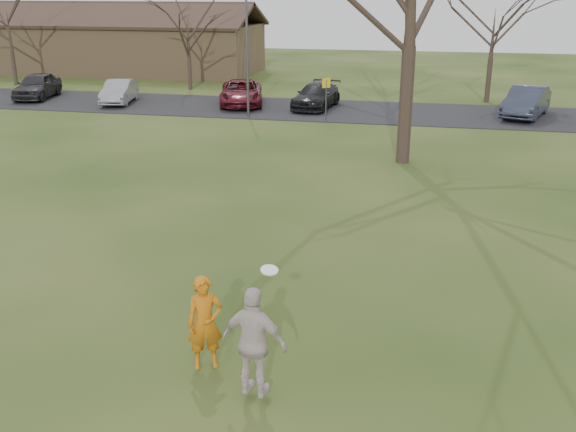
{
  "coord_description": "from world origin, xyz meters",
  "views": [
    {
      "loc": [
        2.78,
        -8.99,
        6.17
      ],
      "look_at": [
        0.0,
        4.0,
        1.5
      ],
      "focal_mm": 40.8,
      "sensor_mm": 36.0,
      "label": 1
    }
  ],
  "objects_px": {
    "catching_play": "(255,342)",
    "lamp_post": "(247,35)",
    "car_1": "(119,92)",
    "car_3": "(316,96)",
    "building": "(123,46)",
    "car_2": "(241,93)",
    "player_defender": "(205,323)",
    "car_5": "(526,102)",
    "car_0": "(37,86)"
  },
  "relations": [
    {
      "from": "car_3",
      "to": "car_1",
      "type": "bearing_deg",
      "value": -168.89
    },
    {
      "from": "building",
      "to": "car_5",
      "type": "bearing_deg",
      "value": -25.04
    },
    {
      "from": "car_3",
      "to": "lamp_post",
      "type": "height_order",
      "value": "lamp_post"
    },
    {
      "from": "lamp_post",
      "to": "player_defender",
      "type": "bearing_deg",
      "value": -76.42
    },
    {
      "from": "car_2",
      "to": "building",
      "type": "relative_size",
      "value": 0.23
    },
    {
      "from": "car_5",
      "to": "lamp_post",
      "type": "distance_m",
      "value": 14.15
    },
    {
      "from": "car_1",
      "to": "catching_play",
      "type": "xyz_separation_m",
      "value": [
        14.42,
        -25.13,
        0.35
      ]
    },
    {
      "from": "car_5",
      "to": "catching_play",
      "type": "xyz_separation_m",
      "value": [
        -7.09,
        -25.64,
        0.25
      ]
    },
    {
      "from": "player_defender",
      "to": "car_5",
      "type": "distance_m",
      "value": 26.18
    },
    {
      "from": "catching_play",
      "to": "lamp_post",
      "type": "bearing_deg",
      "value": 105.64
    },
    {
      "from": "lamp_post",
      "to": "car_0",
      "type": "bearing_deg",
      "value": 168.65
    },
    {
      "from": "player_defender",
      "to": "building",
      "type": "bearing_deg",
      "value": 92.31
    },
    {
      "from": "car_5",
      "to": "building",
      "type": "xyz_separation_m",
      "value": [
        -27.54,
        12.86,
        1.15
      ]
    },
    {
      "from": "catching_play",
      "to": "lamp_post",
      "type": "relative_size",
      "value": 0.34
    },
    {
      "from": "player_defender",
      "to": "lamp_post",
      "type": "relative_size",
      "value": 0.27
    },
    {
      "from": "car_2",
      "to": "car_3",
      "type": "distance_m",
      "value": 4.15
    },
    {
      "from": "car_2",
      "to": "car_3",
      "type": "relative_size",
      "value": 1.09
    },
    {
      "from": "car_3",
      "to": "lamp_post",
      "type": "bearing_deg",
      "value": -128.27
    },
    {
      "from": "car_0",
      "to": "catching_play",
      "type": "relative_size",
      "value": 2.02
    },
    {
      "from": "player_defender",
      "to": "car_1",
      "type": "distance_m",
      "value": 27.78
    },
    {
      "from": "lamp_post",
      "to": "car_3",
      "type": "bearing_deg",
      "value": 44.79
    },
    {
      "from": "catching_play",
      "to": "lamp_post",
      "type": "xyz_separation_m",
      "value": [
        -6.44,
        23.0,
        2.94
      ]
    },
    {
      "from": "player_defender",
      "to": "car_5",
      "type": "xyz_separation_m",
      "value": [
        8.16,
        24.87,
        -0.05
      ]
    },
    {
      "from": "car_5",
      "to": "building",
      "type": "height_order",
      "value": "building"
    },
    {
      "from": "car_0",
      "to": "lamp_post",
      "type": "height_order",
      "value": "lamp_post"
    },
    {
      "from": "car_1",
      "to": "car_0",
      "type": "bearing_deg",
      "value": 162.36
    },
    {
      "from": "car_2",
      "to": "lamp_post",
      "type": "distance_m",
      "value": 4.59
    },
    {
      "from": "building",
      "to": "car_3",
      "type": "bearing_deg",
      "value": -36.59
    },
    {
      "from": "car_2",
      "to": "lamp_post",
      "type": "xyz_separation_m",
      "value": [
        1.21,
        -2.99,
        3.26
      ]
    },
    {
      "from": "car_2",
      "to": "car_5",
      "type": "bearing_deg",
      "value": -16.05
    },
    {
      "from": "car_0",
      "to": "car_5",
      "type": "relative_size",
      "value": 0.95
    },
    {
      "from": "player_defender",
      "to": "car_2",
      "type": "distance_m",
      "value": 26.07
    },
    {
      "from": "catching_play",
      "to": "car_5",
      "type": "bearing_deg",
      "value": 74.53
    },
    {
      "from": "car_1",
      "to": "lamp_post",
      "type": "height_order",
      "value": "lamp_post"
    },
    {
      "from": "car_3",
      "to": "building",
      "type": "height_order",
      "value": "building"
    },
    {
      "from": "car_1",
      "to": "lamp_post",
      "type": "xyz_separation_m",
      "value": [
        7.98,
        -2.12,
        3.29
      ]
    },
    {
      "from": "car_1",
      "to": "car_3",
      "type": "relative_size",
      "value": 0.88
    },
    {
      "from": "car_1",
      "to": "lamp_post",
      "type": "distance_m",
      "value": 8.89
    },
    {
      "from": "car_2",
      "to": "building",
      "type": "xyz_separation_m",
      "value": [
        -12.79,
        12.51,
        1.22
      ]
    },
    {
      "from": "car_0",
      "to": "building",
      "type": "height_order",
      "value": "building"
    },
    {
      "from": "car_0",
      "to": "car_5",
      "type": "bearing_deg",
      "value": -11.25
    },
    {
      "from": "car_2",
      "to": "building",
      "type": "bearing_deg",
      "value": 120.96
    },
    {
      "from": "player_defender",
      "to": "building",
      "type": "xyz_separation_m",
      "value": [
        -19.37,
        37.74,
        1.1
      ]
    },
    {
      "from": "car_2",
      "to": "lamp_post",
      "type": "height_order",
      "value": "lamp_post"
    },
    {
      "from": "car_1",
      "to": "building",
      "type": "height_order",
      "value": "building"
    },
    {
      "from": "car_5",
      "to": "car_2",
      "type": "bearing_deg",
      "value": -162.86
    },
    {
      "from": "building",
      "to": "lamp_post",
      "type": "height_order",
      "value": "lamp_post"
    },
    {
      "from": "car_3",
      "to": "car_5",
      "type": "relative_size",
      "value": 0.98
    },
    {
      "from": "player_defender",
      "to": "car_3",
      "type": "xyz_separation_m",
      "value": [
        -2.43,
        25.16,
        -0.15
      ]
    },
    {
      "from": "car_0",
      "to": "car_2",
      "type": "xyz_separation_m",
      "value": [
        12.15,
        0.31,
        -0.06
      ]
    }
  ]
}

